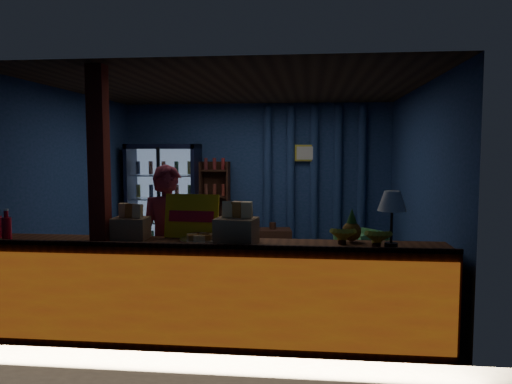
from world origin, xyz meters
The scene contains 19 objects.
ground centered at (0.00, 0.00, 0.00)m, with size 4.60×4.60×0.00m, color #515154.
room_walls centered at (0.00, 0.00, 1.57)m, with size 4.60×4.60×4.60m.
counter centered at (0.00, -1.91, 0.48)m, with size 4.40×0.57×0.99m.
support_post centered at (-1.05, -1.90, 1.30)m, with size 0.16×0.16×2.60m, color maroon.
beverage_cooler centered at (-1.55, 1.92, 0.93)m, with size 1.20×0.62×1.90m.
bottle_shelf centered at (-0.70, 2.06, 0.79)m, with size 0.50×0.28×1.60m.
curtain_folds centered at (1.00, 2.14, 1.30)m, with size 1.74×0.14×2.50m.
framed_picture centered at (0.85, 2.10, 1.75)m, with size 0.36×0.04×0.28m.
shopkeeper centered at (-0.53, -1.44, 0.83)m, with size 0.61×0.40×1.66m, color maroon.
green_chair centered at (1.72, 1.29, 0.29)m, with size 0.62×0.64×0.58m, color #4F9D4E.
side_table centered at (0.34, 1.50, 0.27)m, with size 0.64×0.50×0.64m.
yellow_sign centered at (-0.22, -1.68, 1.16)m, with size 0.54×0.15×0.43m.
soda_bottles centered at (-2.05, -1.91, 1.07)m, with size 0.24×0.17×0.29m.
snack_box_left centered at (0.26, -1.92, 1.09)m, with size 0.40×0.35×0.39m.
snack_box_centre centered at (-0.79, -1.80, 1.07)m, with size 0.33×0.27×0.34m.
pastry_tray centered at (-0.09, -1.84, 0.97)m, with size 0.42×0.42×0.07m.
banana_bunches centered at (1.37, -1.95, 1.04)m, with size 0.56×0.32×0.19m.
table_lamp centered at (1.65, -1.94, 1.34)m, with size 0.26×0.26×0.50m.
pineapple centered at (1.32, -1.73, 1.08)m, with size 0.18×0.18×0.31m.
Camera 1 is at (0.93, -6.41, 1.82)m, focal length 35.00 mm.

